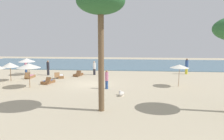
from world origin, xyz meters
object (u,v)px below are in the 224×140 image
umbrella_1 (179,66)px  dog (121,93)px  umbrella_3 (10,65)px  person_3 (48,68)px  person_5 (107,79)px  lounger_2 (48,82)px  lounger_0 (61,76)px  lounger_1 (30,76)px  lounger_3 (78,75)px  person_0 (26,66)px  person_2 (94,68)px  palm_2 (101,4)px  umbrella_0 (29,66)px  person_4 (187,66)px  umbrella_4 (27,60)px

umbrella_1 → dog: size_ratio=2.65×
umbrella_3 → umbrella_1: bearing=-4.1°
person_3 → person_5: 10.32m
umbrella_3 → lounger_2: 4.79m
lounger_0 → lounger_1: size_ratio=1.08×
lounger_2 → lounger_0: bearing=86.1°
umbrella_1 → lounger_3: 11.93m
person_0 → person_5: person_0 is taller
person_2 → palm_2: palm_2 is taller
lounger_2 → lounger_3: size_ratio=1.00×
lounger_1 → person_5: bearing=-25.9°
lounger_2 → person_3: bearing=110.9°
palm_2 → dog: 7.35m
person_2 → palm_2: (2.72, -13.31, 5.61)m
umbrella_0 → umbrella_3: umbrella_0 is taller
palm_2 → lounger_1: bearing=132.7°
umbrella_0 → lounger_1: bearing=115.5°
person_4 → palm_2: palm_2 is taller
umbrella_1 → person_3: size_ratio=1.15×
umbrella_1 → lounger_2: 12.86m
person_3 → lounger_0: bearing=-37.2°
person_5 → palm_2: size_ratio=0.23×
umbrella_0 → lounger_3: umbrella_0 is taller
lounger_1 → lounger_2: lounger_2 is taller
lounger_3 → person_0: 7.47m
umbrella_1 → lounger_3: bearing=155.9°
lounger_0 → person_2: bearing=33.5°
umbrella_1 → lounger_1: bearing=169.3°
lounger_1 → umbrella_1: bearing=-10.7°
lounger_3 → person_5: bearing=-56.7°
umbrella_3 → dog: bearing=-22.7°
umbrella_0 → palm_2: bearing=-38.1°
lounger_2 → person_0: 8.12m
lounger_1 → lounger_2: (3.20, -2.74, 0.00)m
lounger_0 → umbrella_3: bearing=-153.9°
umbrella_0 → person_4: (16.22, 9.04, -1.03)m
lounger_2 → person_2: size_ratio=1.02×
umbrella_3 → lounger_1: umbrella_3 is taller
person_2 → palm_2: size_ratio=0.23×
umbrella_3 → person_3: bearing=55.9°
person_0 → person_4: person_4 is taller
person_0 → palm_2: bearing=-49.6°
lounger_2 → palm_2: 11.88m
person_0 → person_3: (3.48, -1.30, -0.04)m
person_0 → person_4: size_ratio=0.94×
lounger_0 → lounger_2: lounger_2 is taller
umbrella_3 → person_2: size_ratio=1.16×
lounger_1 → person_2: (6.95, 2.83, 0.68)m
umbrella_4 → dog: bearing=-36.3°
umbrella_4 → lounger_2: (4.46, -4.74, -1.65)m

